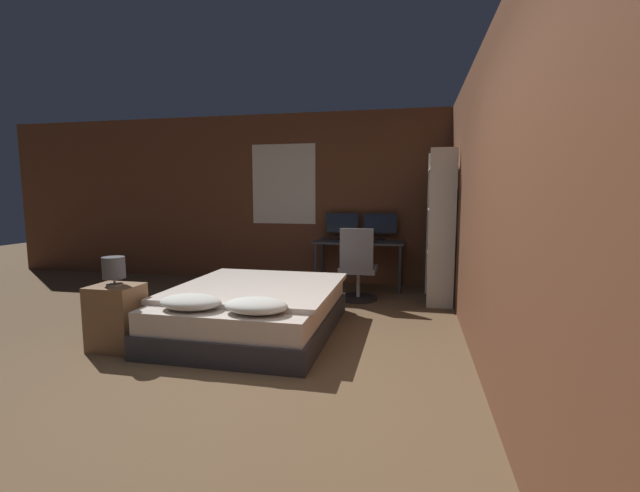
% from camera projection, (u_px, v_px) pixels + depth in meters
% --- Properties ---
extents(ground_plane, '(20.00, 20.00, 0.00)m').
position_uv_depth(ground_plane, '(241.00, 393.00, 3.08)').
color(ground_plane, brown).
extents(wall_back, '(12.00, 0.08, 2.70)m').
position_uv_depth(wall_back, '(337.00, 199.00, 6.79)').
color(wall_back, brown).
rests_on(wall_back, ground_plane).
extents(wall_side_right, '(0.06, 12.00, 2.70)m').
position_uv_depth(wall_side_right, '(475.00, 202.00, 4.00)').
color(wall_side_right, brown).
rests_on(wall_side_right, ground_plane).
extents(bed, '(1.63, 2.01, 0.55)m').
position_uv_depth(bed, '(254.00, 309.00, 4.41)').
color(bed, '#2D2D33').
rests_on(bed, ground_plane).
extents(nightstand, '(0.42, 0.37, 0.60)m').
position_uv_depth(nightstand, '(117.00, 317.00, 3.93)').
color(nightstand, brown).
rests_on(nightstand, ground_plane).
extents(bedside_lamp, '(0.20, 0.20, 0.26)m').
position_uv_depth(bedside_lamp, '(114.00, 268.00, 3.88)').
color(bedside_lamp, gray).
rests_on(bedside_lamp, nightstand).
extents(desk, '(1.33, 0.59, 0.72)m').
position_uv_depth(desk, '(359.00, 247.00, 6.43)').
color(desk, '#38383D').
rests_on(desk, ground_plane).
extents(monitor_left, '(0.51, 0.16, 0.41)m').
position_uv_depth(monitor_left, '(342.00, 224.00, 6.64)').
color(monitor_left, black).
rests_on(monitor_left, desk).
extents(monitor_right, '(0.51, 0.16, 0.41)m').
position_uv_depth(monitor_right, '(380.00, 225.00, 6.52)').
color(monitor_right, black).
rests_on(monitor_right, desk).
extents(keyboard, '(0.34, 0.13, 0.02)m').
position_uv_depth(keyboard, '(358.00, 242.00, 6.23)').
color(keyboard, black).
rests_on(keyboard, desk).
extents(computer_mouse, '(0.07, 0.05, 0.04)m').
position_uv_depth(computer_mouse, '(376.00, 242.00, 6.18)').
color(computer_mouse, black).
rests_on(computer_mouse, desk).
extents(office_chair, '(0.52, 0.52, 0.98)m').
position_uv_depth(office_chair, '(358.00, 272.00, 5.71)').
color(office_chair, black).
rests_on(office_chair, ground_plane).
extents(bookshelf, '(0.32, 0.78, 1.98)m').
position_uv_depth(bookshelf, '(441.00, 221.00, 5.53)').
color(bookshelf, beige).
rests_on(bookshelf, ground_plane).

